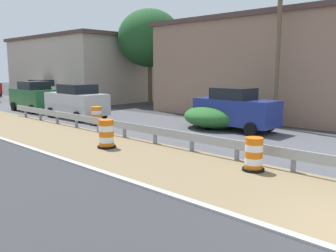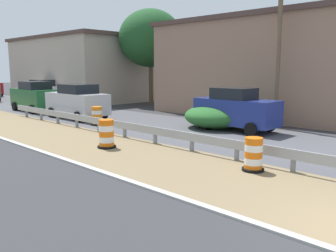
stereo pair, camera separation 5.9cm
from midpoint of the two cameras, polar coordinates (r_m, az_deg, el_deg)
traffic_barrel_nearest at (r=11.19m, az=13.45°, el=-4.68°), size 0.68×0.68×1.04m
traffic_barrel_close at (r=14.21m, az=-9.98°, el=-1.44°), size 0.74×0.74×1.12m
traffic_barrel_mid at (r=20.01m, az=-11.47°, el=1.45°), size 0.71×0.71×1.03m
car_lead_far_lane at (r=22.97m, az=-14.57°, el=3.85°), size 2.07×4.67×2.15m
car_mid_far_lane at (r=18.21m, az=10.69°, el=2.65°), size 1.95×4.24×2.15m
car_distant_a at (r=33.78m, az=-19.38°, el=5.22°), size 2.13×4.25×2.11m
car_distant_b at (r=27.77m, az=-20.80°, el=4.46°), size 2.08×4.55×2.18m
roadside_shop_near at (r=25.42m, az=15.04°, el=9.10°), size 8.43×13.85×6.36m
roadside_shop_far at (r=37.49m, az=-14.08°, el=8.92°), size 8.67×14.90×6.16m
utility_pole_near at (r=19.54m, az=17.11°, el=11.08°), size 0.24×1.80×7.44m
bush_roadside at (r=18.91m, az=7.61°, el=1.59°), size 3.36×3.36×1.24m
tree_roadside at (r=31.01m, az=-3.02°, el=13.87°), size 5.38×5.38×8.06m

